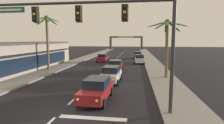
# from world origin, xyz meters

# --- Properties ---
(ground_plane) EXTENTS (220.00, 220.00, 0.00)m
(ground_plane) POSITION_xyz_m (0.00, 0.00, 0.00)
(ground_plane) COLOR black
(sidewalk_right) EXTENTS (3.20, 110.00, 0.14)m
(sidewalk_right) POSITION_xyz_m (7.80, 20.00, 0.07)
(sidewalk_right) COLOR gray
(sidewalk_right) RESTS_ON ground
(sidewalk_left) EXTENTS (3.20, 110.00, 0.14)m
(sidewalk_left) POSITION_xyz_m (-7.80, 20.00, 0.07)
(sidewalk_left) COLOR gray
(sidewalk_left) RESTS_ON ground
(lane_markings) EXTENTS (4.28, 86.95, 0.01)m
(lane_markings) POSITION_xyz_m (0.44, 19.46, 0.00)
(lane_markings) COLOR silver
(lane_markings) RESTS_ON ground
(traffic_signal_mast) EXTENTS (11.33, 0.41, 7.56)m
(traffic_signal_mast) POSITION_xyz_m (3.01, 0.48, 5.44)
(traffic_signal_mast) COLOR #2D2D33
(traffic_signal_mast) RESTS_ON ground
(sedan_lead_at_stop_bar) EXTENTS (2.11, 4.51, 1.68)m
(sedan_lead_at_stop_bar) POSITION_xyz_m (1.77, 2.42, 0.85)
(sedan_lead_at_stop_bar) COLOR maroon
(sedan_lead_at_stop_bar) RESTS_ON ground
(sedan_third_in_queue) EXTENTS (2.11, 4.51, 1.68)m
(sedan_third_in_queue) POSITION_xyz_m (2.02, 8.28, 0.85)
(sedan_third_in_queue) COLOR silver
(sedan_third_in_queue) RESTS_ON ground
(sedan_fifth_in_queue) EXTENTS (1.97, 4.46, 1.68)m
(sedan_fifth_in_queue) POSITION_xyz_m (1.77, 14.15, 0.85)
(sedan_fifth_in_queue) COLOR maroon
(sedan_fifth_in_queue) RESTS_ON ground
(sedan_oncoming_far) EXTENTS (2.08, 4.50, 1.68)m
(sedan_oncoming_far) POSITION_xyz_m (-2.10, 25.17, 0.85)
(sedan_oncoming_far) COLOR maroon
(sedan_oncoming_far) RESTS_ON ground
(sedan_parked_nearest_kerb) EXTENTS (1.95, 4.45, 1.68)m
(sedan_parked_nearest_kerb) POSITION_xyz_m (5.31, 23.99, 0.85)
(sedan_parked_nearest_kerb) COLOR silver
(sedan_parked_nearest_kerb) RESTS_ON ground
(sedan_parked_mid_kerb) EXTENTS (2.08, 4.50, 1.68)m
(sedan_parked_mid_kerb) POSITION_xyz_m (5.11, 32.59, 0.85)
(sedan_parked_mid_kerb) COLOR #4C515B
(sedan_parked_mid_kerb) RESTS_ON ground
(palm_left_second) EXTENTS (3.77, 3.42, 7.98)m
(palm_left_second) POSITION_xyz_m (-8.16, 14.04, 5.64)
(palm_left_second) COLOR brown
(palm_left_second) RESTS_ON ground
(palm_right_second) EXTENTS (4.56, 4.36, 6.83)m
(palm_right_second) POSITION_xyz_m (8.12, 10.88, 5.14)
(palm_right_second) COLOR brown
(palm_right_second) RESTS_ON ground
(storefront_strip_left) EXTENTS (8.74, 22.48, 4.13)m
(storefront_strip_left) POSITION_xyz_m (-13.35, 14.30, 2.07)
(storefront_strip_left) COLOR gray
(storefront_strip_left) RESTS_ON ground
(town_gateway_arch) EXTENTS (14.99, 0.90, 6.14)m
(town_gateway_arch) POSITION_xyz_m (0.00, 70.10, 4.03)
(town_gateway_arch) COLOR #423D38
(town_gateway_arch) RESTS_ON ground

